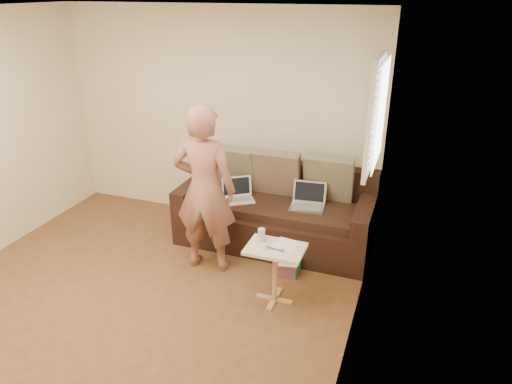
% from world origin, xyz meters
% --- Properties ---
extents(floor, '(4.50, 4.50, 0.00)m').
position_xyz_m(floor, '(0.00, 0.00, 0.00)').
color(floor, brown).
rests_on(floor, ground).
extents(ceiling, '(4.50, 4.50, 0.00)m').
position_xyz_m(ceiling, '(0.00, 0.00, 2.60)').
color(ceiling, white).
rests_on(ceiling, wall_back).
extents(wall_back, '(4.00, 0.00, 4.00)m').
position_xyz_m(wall_back, '(0.00, 2.25, 1.30)').
color(wall_back, beige).
rests_on(wall_back, ground).
extents(wall_right, '(0.00, 4.50, 4.50)m').
position_xyz_m(wall_right, '(2.00, 0.00, 1.30)').
color(wall_right, beige).
rests_on(wall_right, ground).
extents(window_blinds, '(0.12, 0.88, 1.08)m').
position_xyz_m(window_blinds, '(1.95, 1.50, 1.70)').
color(window_blinds, white).
rests_on(window_blinds, wall_right).
extents(sofa, '(2.20, 0.95, 0.85)m').
position_xyz_m(sofa, '(0.90, 1.77, 0.42)').
color(sofa, black).
rests_on(sofa, ground).
extents(pillow_left, '(0.55, 0.29, 0.57)m').
position_xyz_m(pillow_left, '(0.30, 1.97, 0.79)').
color(pillow_left, '#6A604E').
rests_on(pillow_left, sofa).
extents(pillow_mid, '(0.55, 0.27, 0.57)m').
position_xyz_m(pillow_mid, '(0.85, 1.97, 0.79)').
color(pillow_mid, brown).
rests_on(pillow_mid, sofa).
extents(pillow_right, '(0.55, 0.28, 0.57)m').
position_xyz_m(pillow_right, '(1.45, 2.01, 0.79)').
color(pillow_right, '#6A604E').
rests_on(pillow_right, sofa).
extents(laptop_silver, '(0.40, 0.30, 0.25)m').
position_xyz_m(laptop_silver, '(1.28, 1.72, 0.52)').
color(laptop_silver, '#B7BABC').
rests_on(laptop_silver, sofa).
extents(laptop_white, '(0.43, 0.40, 0.25)m').
position_xyz_m(laptop_white, '(0.50, 1.65, 0.52)').
color(laptop_white, white).
rests_on(laptop_white, sofa).
extents(person, '(0.69, 0.50, 1.78)m').
position_xyz_m(person, '(0.38, 1.04, 0.89)').
color(person, '#955551').
rests_on(person, ground).
extents(side_table, '(0.53, 0.37, 0.59)m').
position_xyz_m(side_table, '(1.24, 0.70, 0.29)').
color(side_table, silver).
rests_on(side_table, ground).
extents(drinking_glass, '(0.07, 0.07, 0.12)m').
position_xyz_m(drinking_glass, '(1.08, 0.77, 0.65)').
color(drinking_glass, silver).
rests_on(drinking_glass, side_table).
extents(scissors, '(0.20, 0.16, 0.02)m').
position_xyz_m(scissors, '(1.26, 0.65, 0.59)').
color(scissors, silver).
rests_on(scissors, side_table).
extents(paper_on_table, '(0.25, 0.33, 0.00)m').
position_xyz_m(paper_on_table, '(1.31, 0.73, 0.59)').
color(paper_on_table, white).
rests_on(paper_on_table, side_table).
extents(striped_box, '(0.25, 0.25, 0.15)m').
position_xyz_m(striped_box, '(1.23, 1.20, 0.08)').
color(striped_box, '#DD215D').
rests_on(striped_box, ground).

